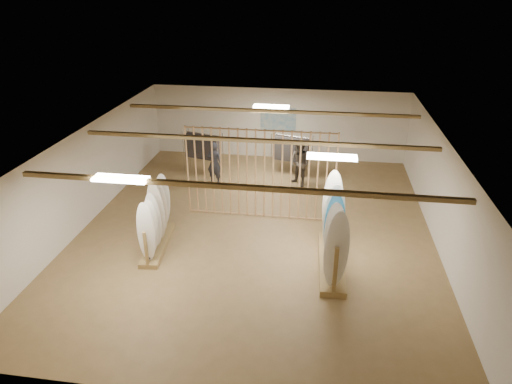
# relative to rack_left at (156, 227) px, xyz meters

# --- Properties ---
(floor) EXTENTS (12.00, 12.00, 0.00)m
(floor) POSITION_rel_rack_left_xyz_m (2.52, 1.32, -0.61)
(floor) COLOR olive
(floor) RESTS_ON ground
(ceiling) EXTENTS (12.00, 12.00, 0.00)m
(ceiling) POSITION_rel_rack_left_xyz_m (2.52, 1.32, 2.19)
(ceiling) COLOR gray
(ceiling) RESTS_ON ground
(wall_back) EXTENTS (12.00, 0.00, 12.00)m
(wall_back) POSITION_rel_rack_left_xyz_m (2.52, 7.32, 0.79)
(wall_back) COLOR silver
(wall_back) RESTS_ON ground
(wall_front) EXTENTS (12.00, 0.00, 12.00)m
(wall_front) POSITION_rel_rack_left_xyz_m (2.52, -4.68, 0.79)
(wall_front) COLOR silver
(wall_front) RESTS_ON ground
(wall_left) EXTENTS (0.00, 12.00, 12.00)m
(wall_left) POSITION_rel_rack_left_xyz_m (-2.48, 1.32, 0.79)
(wall_left) COLOR silver
(wall_left) RESTS_ON ground
(wall_right) EXTENTS (0.00, 12.00, 12.00)m
(wall_right) POSITION_rel_rack_left_xyz_m (7.52, 1.32, 0.79)
(wall_right) COLOR silver
(wall_right) RESTS_ON ground
(ceiling_slats) EXTENTS (9.50, 6.12, 0.10)m
(ceiling_slats) POSITION_rel_rack_left_xyz_m (2.52, 1.32, 2.11)
(ceiling_slats) COLOR #9B7D46
(ceiling_slats) RESTS_ON ground
(light_panels) EXTENTS (1.20, 0.35, 0.06)m
(light_panels) POSITION_rel_rack_left_xyz_m (2.52, 1.32, 2.13)
(light_panels) COLOR white
(light_panels) RESTS_ON ground
(bamboo_partition) EXTENTS (4.45, 0.05, 2.78)m
(bamboo_partition) POSITION_rel_rack_left_xyz_m (2.52, 2.12, 0.79)
(bamboo_partition) COLOR tan
(bamboo_partition) RESTS_ON ground
(poster) EXTENTS (1.40, 0.03, 0.90)m
(poster) POSITION_rel_rack_left_xyz_m (2.52, 7.30, 0.99)
(poster) COLOR teal
(poster) RESTS_ON ground
(rack_left) EXTENTS (0.73, 2.24, 1.77)m
(rack_left) POSITION_rel_rack_left_xyz_m (0.00, 0.00, 0.00)
(rack_left) COLOR #9B7D46
(rack_left) RESTS_ON floor
(rack_right) EXTENTS (0.70, 2.78, 2.23)m
(rack_right) POSITION_rel_rack_left_xyz_m (4.68, -0.19, 0.16)
(rack_right) COLOR #9B7D46
(rack_right) RESTS_ON floor
(clothing_rack_a) EXTENTS (1.41, 0.73, 1.56)m
(clothing_rack_a) POSITION_rel_rack_left_xyz_m (-0.07, 5.34, 0.41)
(clothing_rack_a) COLOR silver
(clothing_rack_a) RESTS_ON floor
(clothing_rack_b) EXTENTS (1.40, 0.69, 1.54)m
(clothing_rack_b) POSITION_rel_rack_left_xyz_m (3.20, 5.58, 0.39)
(clothing_rack_b) COLOR silver
(clothing_rack_b) RESTS_ON floor
(shopper_a) EXTENTS (0.72, 0.57, 1.75)m
(shopper_a) POSITION_rel_rack_left_xyz_m (0.60, 4.34, 0.27)
(shopper_a) COLOR #26272E
(shopper_a) RESTS_ON floor
(shopper_b) EXTENTS (1.14, 1.12, 1.86)m
(shopper_b) POSITION_rel_rack_left_xyz_m (3.54, 4.62, 0.32)
(shopper_b) COLOR #3D372F
(shopper_b) RESTS_ON floor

